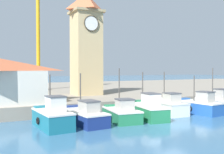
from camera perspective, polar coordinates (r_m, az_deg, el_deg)
name	(u,v)px	position (r m, az deg, el deg)	size (l,w,h in m)	color
ground_plane	(174,125)	(21.19, 13.39, -10.13)	(300.00, 300.00, 0.00)	#386689
quay_wharf	(67,91)	(45.14, -9.73, -3.12)	(120.00, 40.00, 1.15)	gray
fishing_boat_far_left	(53,117)	(19.90, -12.81, -8.44)	(2.23, 4.54, 3.94)	#196B7F
fishing_boat_left_outer	(84,115)	(21.04, -6.06, -8.30)	(2.34, 5.37, 4.00)	navy
fishing_boat_left_inner	(122,113)	(22.04, 2.09, -7.86)	(2.64, 4.42, 4.41)	#237A4C
fishing_boat_mid_left	(146,109)	(23.42, 7.47, -7.02)	(2.47, 5.44, 4.08)	#237A4C
fishing_boat_center	(167,106)	(25.92, 11.98, -6.26)	(2.30, 4.31, 4.08)	silver
fishing_boat_mid_right	(199,106)	(27.12, 18.42, -5.95)	(2.46, 4.66, 3.68)	#2356A8
fishing_boat_right_inner	(217,103)	(30.31, 21.84, -5.18)	(2.27, 4.44, 4.47)	silver
clock_tower	(86,41)	(33.09, -5.65, 7.71)	(3.71, 3.71, 14.25)	tan
port_crane_near	(38,40)	(42.40, -15.79, 7.73)	(2.36, 9.41, 19.57)	#976E11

